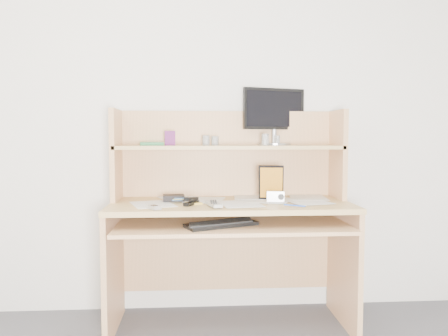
{
  "coord_description": "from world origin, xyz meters",
  "views": [
    {
      "loc": [
        -0.21,
        -1.05,
        1.13
      ],
      "look_at": [
        -0.04,
        1.43,
        0.96
      ],
      "focal_mm": 35.0,
      "sensor_mm": 36.0,
      "label": 1
    }
  ],
  "objects": [
    {
      "name": "desk",
      "position": [
        0.0,
        1.56,
        0.69
      ],
      "size": [
        1.4,
        0.7,
        1.3
      ],
      "color": "tan",
      "rests_on": "floor"
    },
    {
      "name": "chip_stack_d",
      "position": [
        0.3,
        1.65,
        1.11
      ],
      "size": [
        0.04,
        0.04,
        0.06
      ],
      "primitive_type": "cylinder",
      "rotation": [
        0.0,
        0.0,
        0.27
      ],
      "color": "silver",
      "rests_on": "desk"
    },
    {
      "name": "chip_stack_b",
      "position": [
        0.22,
        1.59,
        1.12
      ],
      "size": [
        0.06,
        0.06,
        0.07
      ],
      "primitive_type": "cylinder",
      "rotation": [
        0.0,
        0.0,
        0.43
      ],
      "color": "white",
      "rests_on": "desk"
    },
    {
      "name": "sticky_note_pad",
      "position": [
        -0.22,
        1.42,
        0.76
      ],
      "size": [
        0.1,
        0.1,
        0.01
      ],
      "primitive_type": "cube",
      "rotation": [
        0.0,
        0.0,
        0.45
      ],
      "color": "yellow",
      "rests_on": "desk"
    },
    {
      "name": "chip_stack_c",
      "position": [
        -0.08,
        1.66,
        1.11
      ],
      "size": [
        0.06,
        0.06,
        0.06
      ],
      "primitive_type": "cylinder",
      "rotation": [
        0.0,
        0.0,
        0.35
      ],
      "color": "black",
      "rests_on": "desk"
    },
    {
      "name": "monitor",
      "position": [
        0.3,
        1.74,
        1.28
      ],
      "size": [
        0.41,
        0.21,
        0.36
      ],
      "rotation": [
        0.0,
        0.0,
        0.28
      ],
      "color": "#99999D",
      "rests_on": "desk"
    },
    {
      "name": "chip_stack_a",
      "position": [
        -0.14,
        1.65,
        1.11
      ],
      "size": [
        0.06,
        0.06,
        0.06
      ],
      "primitive_type": "cylinder",
      "rotation": [
        0.0,
        0.0,
        -0.25
      ],
      "color": "black",
      "rests_on": "desk"
    },
    {
      "name": "keyboard",
      "position": [
        -0.07,
        1.27,
        0.66
      ],
      "size": [
        0.42,
        0.29,
        0.03
      ],
      "rotation": [
        0.0,
        0.0,
        0.42
      ],
      "color": "black",
      "rests_on": "desk"
    },
    {
      "name": "wallet",
      "position": [
        -0.34,
        1.54,
        0.77
      ],
      "size": [
        0.13,
        0.11,
        0.03
      ],
      "primitive_type": "cube",
      "rotation": [
        0.0,
        0.0,
        0.07
      ],
      "color": "black",
      "rests_on": "paper_clutter"
    },
    {
      "name": "flip_phone",
      "position": [
        -0.42,
        1.25,
        0.77
      ],
      "size": [
        0.08,
        0.09,
        0.02
      ],
      "primitive_type": "cube",
      "rotation": [
        0.0,
        0.0,
        0.58
      ],
      "color": "#B0B1B3",
      "rests_on": "paper_clutter"
    },
    {
      "name": "back_wall",
      "position": [
        0.0,
        1.8,
        1.25
      ],
      "size": [
        3.6,
        0.04,
        2.5
      ],
      "primitive_type": "cube",
      "color": "silver",
      "rests_on": "floor"
    },
    {
      "name": "paper_clutter",
      "position": [
        0.0,
        1.48,
        0.75
      ],
      "size": [
        1.32,
        0.54,
        0.01
      ],
      "primitive_type": "cube",
      "color": "white",
      "rests_on": "desk"
    },
    {
      "name": "shelf_book",
      "position": [
        -0.48,
        1.69,
        1.09
      ],
      "size": [
        0.16,
        0.21,
        0.02
      ],
      "primitive_type": "cube",
      "rotation": [
        0.0,
        0.0,
        0.13
      ],
      "color": "#388E62",
      "rests_on": "desk"
    },
    {
      "name": "blue_pen",
      "position": [
        0.33,
        1.27,
        0.76
      ],
      "size": [
        0.11,
        0.08,
        0.01
      ],
      "primitive_type": "cylinder",
      "rotation": [
        1.57,
        0.0,
        0.97
      ],
      "color": "blue",
      "rests_on": "paper_clutter"
    },
    {
      "name": "game_case",
      "position": [
        0.25,
        1.52,
        0.86
      ],
      "size": [
        0.15,
        0.04,
        0.21
      ],
      "primitive_type": "cube",
      "rotation": [
        0.0,
        0.0,
        -0.17
      ],
      "color": "black",
      "rests_on": "paper_clutter"
    },
    {
      "name": "stapler",
      "position": [
        -0.23,
        1.39,
        0.78
      ],
      "size": [
        0.09,
        0.13,
        0.04
      ],
      "primitive_type": "cube",
      "rotation": [
        0.0,
        0.0,
        -0.49
      ],
      "color": "black",
      "rests_on": "paper_clutter"
    },
    {
      "name": "card_box",
      "position": [
        -0.36,
        1.63,
        1.13
      ],
      "size": [
        0.07,
        0.03,
        0.09
      ],
      "primitive_type": "cube",
      "rotation": [
        0.0,
        0.0,
        0.16
      ],
      "color": "maroon",
      "rests_on": "desk"
    },
    {
      "name": "digital_camera",
      "position": [
        0.26,
        1.44,
        0.79
      ],
      "size": [
        0.11,
        0.06,
        0.06
      ],
      "primitive_type": "cube",
      "rotation": [
        0.0,
        0.0,
        -0.16
      ],
      "color": "#BBBBBD",
      "rests_on": "paper_clutter"
    },
    {
      "name": "tv_remote",
      "position": [
        -0.11,
        1.32,
        0.76
      ],
      "size": [
        0.09,
        0.18,
        0.02
      ],
      "primitive_type": "cube",
      "rotation": [
        0.0,
        0.0,
        0.25
      ],
      "color": "#A0A19C",
      "rests_on": "paper_clutter"
    }
  ]
}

